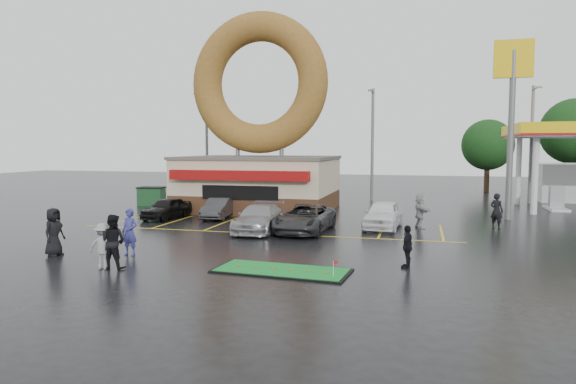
% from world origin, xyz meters
% --- Properties ---
extents(ground, '(120.00, 120.00, 0.00)m').
position_xyz_m(ground, '(0.00, 0.00, 0.00)').
color(ground, black).
rests_on(ground, ground).
extents(donut_shop, '(10.20, 8.70, 13.50)m').
position_xyz_m(donut_shop, '(-3.00, 12.97, 4.46)').
color(donut_shop, '#472B19').
rests_on(donut_shop, ground).
extents(shell_sign, '(2.20, 0.36, 10.60)m').
position_xyz_m(shell_sign, '(13.00, 12.00, 7.38)').
color(shell_sign, slate).
rests_on(shell_sign, ground).
extents(streetlight_left, '(0.40, 2.21, 9.00)m').
position_xyz_m(streetlight_left, '(-10.00, 19.92, 4.78)').
color(streetlight_left, slate).
rests_on(streetlight_left, ground).
extents(streetlight_mid, '(0.40, 2.21, 9.00)m').
position_xyz_m(streetlight_mid, '(4.00, 20.92, 4.78)').
color(streetlight_mid, slate).
rests_on(streetlight_mid, ground).
extents(streetlight_right, '(0.40, 2.21, 9.00)m').
position_xyz_m(streetlight_right, '(16.00, 21.92, 4.78)').
color(streetlight_right, slate).
rests_on(streetlight_right, ground).
extents(tree_far_c, '(6.30, 6.30, 9.00)m').
position_xyz_m(tree_far_c, '(22.00, 34.00, 5.84)').
color(tree_far_c, '#332114').
rests_on(tree_far_c, ground).
extents(tree_far_d, '(4.90, 4.90, 7.00)m').
position_xyz_m(tree_far_d, '(14.00, 32.00, 4.53)').
color(tree_far_d, '#332114').
rests_on(tree_far_d, ground).
extents(car_black, '(1.97, 3.96, 1.30)m').
position_xyz_m(car_black, '(-6.95, 6.97, 0.65)').
color(car_black, black).
rests_on(car_black, ground).
extents(car_dgrey, '(1.68, 3.86, 1.24)m').
position_xyz_m(car_dgrey, '(-4.00, 8.00, 0.62)').
color(car_dgrey, '#2E2E31').
rests_on(car_dgrey, ground).
extents(car_silver, '(2.20, 4.92, 1.40)m').
position_xyz_m(car_silver, '(-0.12, 4.04, 0.70)').
color(car_silver, '#98979C').
rests_on(car_silver, ground).
extents(car_grey, '(2.59, 5.22, 1.42)m').
position_xyz_m(car_grey, '(2.21, 4.40, 0.71)').
color(car_grey, '#2E2F31').
rests_on(car_grey, ground).
extents(car_white, '(2.10, 4.49, 1.49)m').
position_xyz_m(car_white, '(6.00, 6.62, 0.74)').
color(car_white, white).
rests_on(car_white, ground).
extents(person_blue, '(0.71, 0.50, 1.88)m').
position_xyz_m(person_blue, '(-3.34, -2.87, 0.94)').
color(person_blue, navy).
rests_on(person_blue, ground).
extents(person_blackjkt, '(0.96, 0.76, 1.96)m').
position_xyz_m(person_blackjkt, '(-2.65, -5.08, 0.98)').
color(person_blackjkt, black).
rests_on(person_blackjkt, ground).
extents(person_hoodie, '(1.16, 0.80, 1.64)m').
position_xyz_m(person_hoodie, '(-2.98, -5.19, 0.82)').
color(person_hoodie, gray).
rests_on(person_hoodie, ground).
extents(person_bystander, '(0.66, 0.98, 1.93)m').
position_xyz_m(person_bystander, '(-6.21, -3.75, 0.96)').
color(person_bystander, black).
rests_on(person_bystander, ground).
extents(person_cameraman, '(0.59, 0.97, 1.55)m').
position_xyz_m(person_cameraman, '(7.53, -2.25, 0.77)').
color(person_cameraman, black).
rests_on(person_cameraman, ground).
extents(person_walker_near, '(1.15, 1.80, 1.86)m').
position_xyz_m(person_walker_near, '(7.90, 7.25, 0.93)').
color(person_walker_near, '#9B9C9E').
rests_on(person_walker_near, ground).
extents(person_walker_far, '(0.83, 0.76, 1.91)m').
position_xyz_m(person_walker_far, '(11.84, 8.05, 0.95)').
color(person_walker_far, black).
rests_on(person_walker_far, ground).
extents(dumpster, '(1.95, 1.45, 1.30)m').
position_xyz_m(dumpster, '(-11.52, 13.20, 0.65)').
color(dumpster, '#1C4925').
rests_on(dumpster, ground).
extents(putting_green, '(4.87, 2.40, 0.59)m').
position_xyz_m(putting_green, '(3.30, -3.94, 0.04)').
color(putting_green, black).
rests_on(putting_green, ground).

